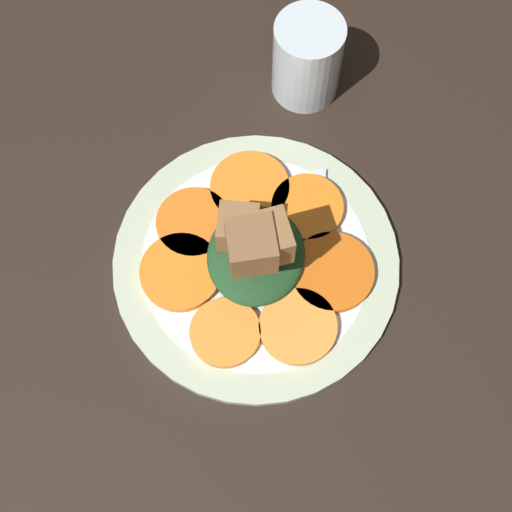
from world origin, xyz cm
name	(u,v)px	position (x,y,z in cm)	size (l,w,h in cm)	color
table_slab	(256,267)	(0.00, 0.00, 1.00)	(120.00, 120.00, 2.00)	black
plate	(256,262)	(0.00, 0.00, 2.52)	(27.31, 27.31, 1.05)	beige
carrot_slice_0	(225,333)	(-7.63, 1.39, 3.53)	(6.48, 6.48, 0.86)	orange
carrot_slice_1	(298,327)	(-5.83, -5.00, 3.53)	(7.17, 7.17, 0.86)	#F99539
carrot_slice_2	(332,275)	(-0.30, -7.28, 3.53)	(7.87, 7.87, 0.86)	orange
carrot_slice_3	(307,207)	(6.12, -3.90, 3.53)	(7.02, 7.02, 0.86)	orange
carrot_slice_4	(250,187)	(7.20, 2.00, 3.53)	(7.79, 7.79, 0.86)	orange
carrot_slice_5	(194,223)	(2.48, 6.60, 3.53)	(7.22, 7.22, 0.86)	orange
carrot_slice_6	(181,272)	(-2.69, 6.68, 3.53)	(7.68, 7.68, 0.86)	orange
center_pile	(256,248)	(-0.28, -0.01, 6.88)	(10.17, 9.15, 10.43)	#1E4723
fork	(314,263)	(0.59, -5.47, 3.30)	(19.16, 3.50, 0.40)	silver
water_glass	(307,59)	(20.93, -1.24, 6.60)	(7.02, 7.02, 9.20)	silver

